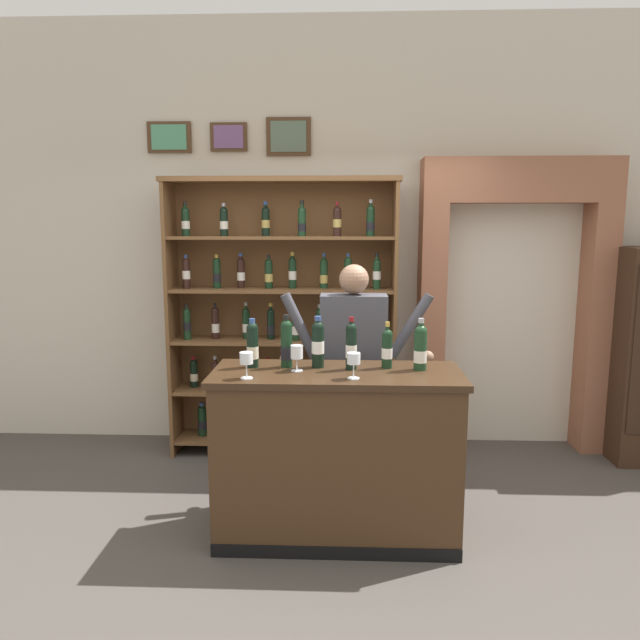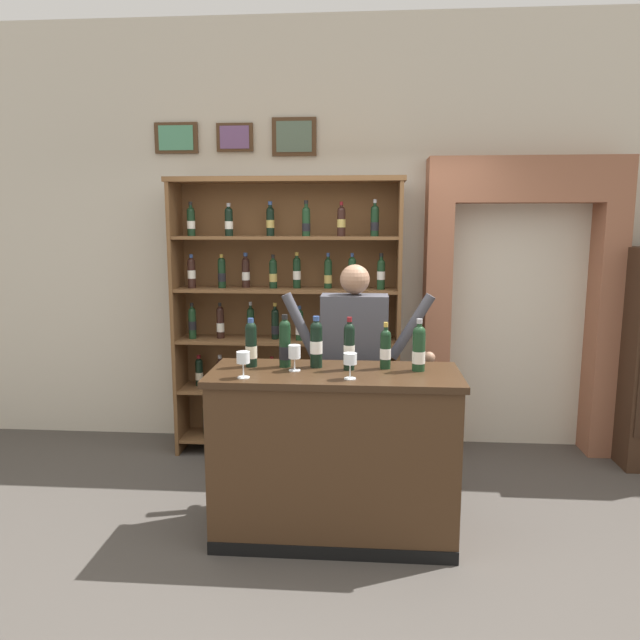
{
  "view_description": "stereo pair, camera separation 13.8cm",
  "coord_description": "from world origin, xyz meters",
  "px_view_note": "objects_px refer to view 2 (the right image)",
  "views": [
    {
      "loc": [
        0.12,
        -3.47,
        1.93
      ],
      "look_at": [
        -0.04,
        0.39,
        1.29
      ],
      "focal_mm": 33.58,
      "sensor_mm": 36.0,
      "label": 1
    },
    {
      "loc": [
        0.26,
        -3.46,
        1.93
      ],
      "look_at": [
        -0.04,
        0.39,
        1.29
      ],
      "focal_mm": 33.58,
      "sensor_mm": 36.0,
      "label": 2
    }
  ],
  "objects_px": {
    "tasting_bottle_vin_santo": "(251,344)",
    "tasting_bottle_riserva": "(385,348)",
    "shopkeeper": "(354,355)",
    "wine_glass_left": "(294,353)",
    "tasting_counter": "(334,455)",
    "tasting_bottle_bianco": "(419,348)",
    "wine_glass_spare": "(243,359)",
    "wine_glass_center": "(350,360)",
    "tasting_bottle_rosso": "(285,343)",
    "tasting_bottle_brunello": "(349,346)",
    "wine_shelf": "(287,312)",
    "tasting_bottle_prosecco": "(316,343)"
  },
  "relations": [
    {
      "from": "wine_glass_spare",
      "to": "tasting_bottle_vin_santo",
      "type": "bearing_deg",
      "value": 91.35
    },
    {
      "from": "wine_glass_center",
      "to": "tasting_bottle_rosso",
      "type": "bearing_deg",
      "value": 147.29
    },
    {
      "from": "tasting_counter",
      "to": "tasting_bottle_bianco",
      "type": "height_order",
      "value": "tasting_bottle_bianco"
    },
    {
      "from": "tasting_counter",
      "to": "wine_glass_spare",
      "type": "xyz_separation_m",
      "value": [
        -0.51,
        -0.18,
        0.64
      ]
    },
    {
      "from": "wine_shelf",
      "to": "tasting_bottle_riserva",
      "type": "height_order",
      "value": "wine_shelf"
    },
    {
      "from": "wine_glass_center",
      "to": "wine_glass_spare",
      "type": "height_order",
      "value": "wine_glass_spare"
    },
    {
      "from": "shopkeeper",
      "to": "wine_glass_center",
      "type": "height_order",
      "value": "shopkeeper"
    },
    {
      "from": "tasting_bottle_rosso",
      "to": "wine_glass_center",
      "type": "relative_size",
      "value": 2.17
    },
    {
      "from": "tasting_counter",
      "to": "shopkeeper",
      "type": "xyz_separation_m",
      "value": [
        0.11,
        0.56,
        0.5
      ]
    },
    {
      "from": "shopkeeper",
      "to": "tasting_counter",
      "type": "bearing_deg",
      "value": -100.81
    },
    {
      "from": "tasting_bottle_vin_santo",
      "to": "tasting_bottle_riserva",
      "type": "bearing_deg",
      "value": 0.86
    },
    {
      "from": "tasting_bottle_rosso",
      "to": "wine_glass_center",
      "type": "distance_m",
      "value": 0.49
    },
    {
      "from": "tasting_bottle_bianco",
      "to": "wine_glass_left",
      "type": "distance_m",
      "value": 0.74
    },
    {
      "from": "tasting_counter",
      "to": "wine_glass_center",
      "type": "distance_m",
      "value": 0.66
    },
    {
      "from": "tasting_bottle_rosso",
      "to": "tasting_counter",
      "type": "bearing_deg",
      "value": -17.54
    },
    {
      "from": "tasting_bottle_vin_santo",
      "to": "tasting_bottle_bianco",
      "type": "relative_size",
      "value": 0.96
    },
    {
      "from": "wine_glass_left",
      "to": "wine_glass_spare",
      "type": "relative_size",
      "value": 1.03
    },
    {
      "from": "shopkeeper",
      "to": "wine_glass_spare",
      "type": "height_order",
      "value": "shopkeeper"
    },
    {
      "from": "tasting_bottle_prosecco",
      "to": "wine_glass_spare",
      "type": "distance_m",
      "value": 0.49
    },
    {
      "from": "tasting_counter",
      "to": "wine_glass_spare",
      "type": "relative_size",
      "value": 9.78
    },
    {
      "from": "wine_glass_center",
      "to": "wine_glass_left",
      "type": "relative_size",
      "value": 0.96
    },
    {
      "from": "tasting_counter",
      "to": "tasting_bottle_brunello",
      "type": "height_order",
      "value": "tasting_bottle_brunello"
    },
    {
      "from": "tasting_bottle_rosso",
      "to": "tasting_bottle_vin_santo",
      "type": "bearing_deg",
      "value": -177.39
    },
    {
      "from": "shopkeeper",
      "to": "wine_glass_center",
      "type": "relative_size",
      "value": 10.96
    },
    {
      "from": "tasting_bottle_brunello",
      "to": "wine_glass_left",
      "type": "bearing_deg",
      "value": -170.47
    },
    {
      "from": "tasting_counter",
      "to": "tasting_bottle_vin_santo",
      "type": "height_order",
      "value": "tasting_bottle_vin_santo"
    },
    {
      "from": "tasting_bottle_riserva",
      "to": "wine_glass_left",
      "type": "distance_m",
      "value": 0.55
    },
    {
      "from": "tasting_bottle_rosso",
      "to": "tasting_bottle_prosecco",
      "type": "xyz_separation_m",
      "value": [
        0.19,
        0.0,
        0.01
      ]
    },
    {
      "from": "shopkeeper",
      "to": "tasting_bottle_riserva",
      "type": "relative_size",
      "value": 5.77
    },
    {
      "from": "tasting_bottle_prosecco",
      "to": "wine_glass_spare",
      "type": "relative_size",
      "value": 2.07
    },
    {
      "from": "tasting_bottle_prosecco",
      "to": "tasting_bottle_bianco",
      "type": "distance_m",
      "value": 0.62
    },
    {
      "from": "shopkeeper",
      "to": "tasting_bottle_prosecco",
      "type": "distance_m",
      "value": 0.54
    },
    {
      "from": "tasting_bottle_brunello",
      "to": "wine_glass_spare",
      "type": "xyz_separation_m",
      "value": [
        -0.6,
        -0.24,
        -0.04
      ]
    },
    {
      "from": "tasting_bottle_bianco",
      "to": "wine_glass_left",
      "type": "relative_size",
      "value": 2.01
    },
    {
      "from": "tasting_bottle_brunello",
      "to": "wine_glass_spare",
      "type": "relative_size",
      "value": 2.1
    },
    {
      "from": "tasting_bottle_bianco",
      "to": "wine_glass_spare",
      "type": "bearing_deg",
      "value": -166.31
    },
    {
      "from": "shopkeeper",
      "to": "tasting_bottle_brunello",
      "type": "bearing_deg",
      "value": -92.43
    },
    {
      "from": "tasting_bottle_brunello",
      "to": "wine_glass_spare",
      "type": "bearing_deg",
      "value": -158.17
    },
    {
      "from": "wine_glass_center",
      "to": "tasting_bottle_brunello",
      "type": "bearing_deg",
      "value": 93.11
    },
    {
      "from": "shopkeeper",
      "to": "tasting_bottle_bianco",
      "type": "bearing_deg",
      "value": -51.53
    },
    {
      "from": "shopkeeper",
      "to": "tasting_bottle_prosecco",
      "type": "relative_size",
      "value": 5.2
    },
    {
      "from": "tasting_bottle_brunello",
      "to": "tasting_bottle_prosecco",
      "type": "bearing_deg",
      "value": 166.52
    },
    {
      "from": "tasting_bottle_rosso",
      "to": "tasting_bottle_riserva",
      "type": "xyz_separation_m",
      "value": [
        0.61,
        0.0,
        -0.02
      ]
    },
    {
      "from": "wine_shelf",
      "to": "tasting_bottle_rosso",
      "type": "xyz_separation_m",
      "value": [
        0.16,
        -1.28,
        0.0
      ]
    },
    {
      "from": "tasting_bottle_vin_santo",
      "to": "tasting_bottle_riserva",
      "type": "distance_m",
      "value": 0.82
    },
    {
      "from": "tasting_bottle_vin_santo",
      "to": "shopkeeper",
      "type": "bearing_deg",
      "value": 36.88
    },
    {
      "from": "tasting_counter",
      "to": "wine_glass_center",
      "type": "relative_size",
      "value": 9.97
    },
    {
      "from": "tasting_bottle_vin_santo",
      "to": "tasting_bottle_bianco",
      "type": "height_order",
      "value": "tasting_bottle_bianco"
    },
    {
      "from": "tasting_bottle_riserva",
      "to": "tasting_bottle_bianco",
      "type": "height_order",
      "value": "tasting_bottle_bianco"
    },
    {
      "from": "wine_glass_left",
      "to": "tasting_bottle_rosso",
      "type": "bearing_deg",
      "value": 125.64
    }
  ]
}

